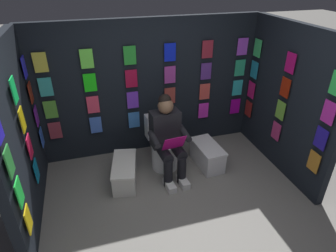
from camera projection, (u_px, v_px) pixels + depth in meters
The scene contains 8 objects.
ground_plane at pixel (193, 236), 3.25m from camera, with size 30.00×30.00×0.00m, color gray.
display_wall_back at pixel (150, 88), 4.39m from camera, with size 3.41×0.14×2.05m.
display_wall_left at pixel (287, 101), 3.97m from camera, with size 0.14×1.91×2.05m.
display_wall_right at pixel (19, 138), 3.13m from camera, with size 0.14×1.91×2.05m.
toilet at pixel (163, 146), 4.27m from camera, with size 0.42×0.57×0.77m.
person_reading at pixel (168, 138), 3.95m from camera, with size 0.55×0.71×1.19m.
comic_longbox_near at pixel (207, 155), 4.33m from camera, with size 0.36×0.64×0.35m.
comic_longbox_far at pixel (125, 172), 3.99m from camera, with size 0.44×0.73×0.32m.
Camera 1 is at (0.90, 2.06, 2.67)m, focal length 30.91 mm.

